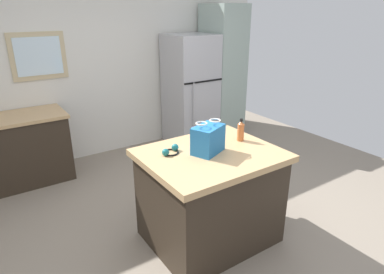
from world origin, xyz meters
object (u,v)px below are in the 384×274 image
(kitchen_island, at_px, (210,196))
(ear_defenders, at_px, (170,151))
(bottle, at_px, (241,131))
(refrigerator, at_px, (190,91))
(tall_cabinet, at_px, (222,73))
(small_box, at_px, (199,133))
(shopping_bag, at_px, (208,139))

(kitchen_island, distance_m, ear_defenders, 0.59)
(bottle, bearing_deg, refrigerator, 68.50)
(kitchen_island, relative_size, bottle, 5.41)
(kitchen_island, xyz_separation_m, ear_defenders, (-0.31, 0.19, 0.47))
(refrigerator, distance_m, ear_defenders, 2.55)
(tall_cabinet, height_order, small_box, tall_cabinet)
(bottle, relative_size, ear_defenders, 1.13)
(shopping_bag, bearing_deg, small_box, 67.31)
(bottle, bearing_deg, shopping_bag, -172.71)
(tall_cabinet, xyz_separation_m, ear_defenders, (-2.20, -2.02, -0.16))
(shopping_bag, xyz_separation_m, ear_defenders, (-0.28, 0.17, -0.10))
(shopping_bag, distance_m, bottle, 0.44)
(shopping_bag, relative_size, bottle, 1.53)
(shopping_bag, bearing_deg, ear_defenders, 149.10)
(kitchen_island, relative_size, shopping_bag, 3.53)
(bottle, bearing_deg, kitchen_island, -170.12)
(refrigerator, distance_m, shopping_bag, 2.54)
(refrigerator, relative_size, bottle, 7.87)
(refrigerator, bearing_deg, tall_cabinet, 0.03)
(kitchen_island, height_order, refrigerator, refrigerator)
(kitchen_island, bearing_deg, small_box, 71.29)
(refrigerator, relative_size, tall_cabinet, 0.80)
(bottle, height_order, ear_defenders, bottle)
(kitchen_island, bearing_deg, tall_cabinet, 49.42)
(tall_cabinet, distance_m, small_box, 2.56)
(ear_defenders, bearing_deg, refrigerator, 52.39)
(tall_cabinet, height_order, bottle, tall_cabinet)
(ear_defenders, bearing_deg, shopping_bag, -30.90)
(refrigerator, height_order, bottle, refrigerator)
(kitchen_island, distance_m, refrigerator, 2.57)
(tall_cabinet, bearing_deg, shopping_bag, -131.11)
(refrigerator, bearing_deg, ear_defenders, -127.61)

